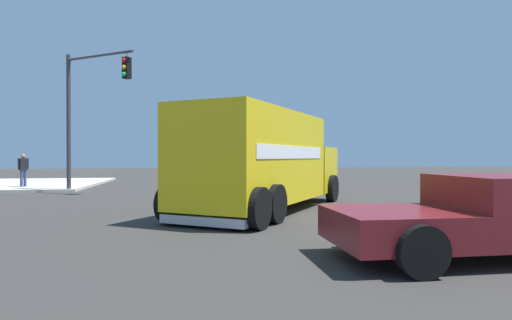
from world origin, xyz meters
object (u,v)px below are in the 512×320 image
object	(u,v)px
delivery_truck	(265,161)
sedan_white	(271,175)
pedestrian_near_corner	(23,168)
pickup_maroon	(487,214)
traffic_light_primary	(87,100)

from	to	relation	value
delivery_truck	sedan_white	world-z (taller)	delivery_truck
sedan_white	pedestrian_near_corner	xyz separation A→B (m)	(0.35, -13.21, 0.48)
delivery_truck	pedestrian_near_corner	distance (m)	15.13
pickup_maroon	sedan_white	size ratio (longest dim) A/B	1.17
delivery_truck	sedan_white	bearing A→B (deg)	168.05
traffic_light_primary	pickup_maroon	world-z (taller)	traffic_light_primary
delivery_truck	sedan_white	distance (m)	11.10
delivery_truck	pickup_maroon	bearing A→B (deg)	21.77
traffic_light_primary	delivery_truck	bearing A→B (deg)	42.53
delivery_truck	pedestrian_near_corner	xyz separation A→B (m)	(-10.46, -10.92, -0.46)
traffic_light_primary	sedan_white	size ratio (longest dim) A/B	1.46
delivery_truck	pedestrian_near_corner	bearing A→B (deg)	-133.78
pedestrian_near_corner	delivery_truck	bearing A→B (deg)	46.22
delivery_truck	pickup_maroon	distance (m)	7.14
sedan_white	pedestrian_near_corner	bearing A→B (deg)	-88.47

